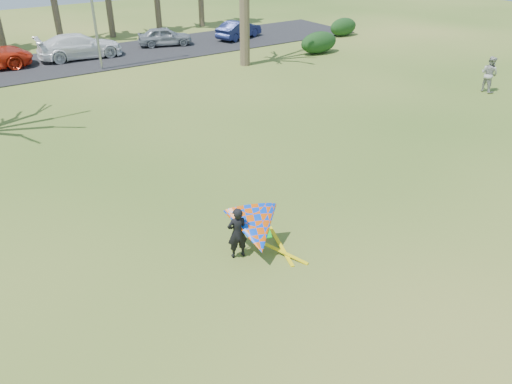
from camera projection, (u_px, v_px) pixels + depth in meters
ground at (296, 255)px, 14.01m from camera, size 100.00×100.00×0.00m
parking_strip at (56, 64)px, 32.10m from camera, size 46.00×7.00×0.06m
hedge_near at (319, 42)px, 34.34m from camera, size 2.94×1.33×1.47m
hedge_far at (343, 27)px, 39.43m from camera, size 2.49×1.17×1.38m
car_3 at (80, 46)px, 32.91m from camera, size 5.56×2.60×1.57m
car_4 at (165, 36)px, 36.21m from camera, size 4.14×2.68×1.31m
car_5 at (239, 30)px, 38.36m from camera, size 4.26×2.62×1.32m
pedestrian_a at (489, 74)px, 26.64m from camera, size 0.76×0.95×1.90m
kite_flyer at (255, 230)px, 13.59m from camera, size 2.13×2.39×2.02m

